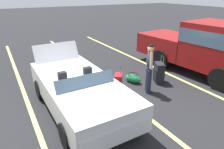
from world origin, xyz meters
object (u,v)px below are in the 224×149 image
object	(u,v)px
convertible_car	(82,94)
suitcase_medium_bright	(118,83)
duffel_bag	(133,78)
traveler_person	(150,66)
parked_pickup_truck_near	(204,47)
suitcase_large_black	(159,73)

from	to	relation	value
convertible_car	suitcase_medium_bright	world-z (taller)	convertible_car
suitcase_medium_bright	duffel_bag	size ratio (longest dim) A/B	1.26
duffel_bag	traveler_person	xyz separation A→B (m)	(0.87, -0.01, 0.77)
duffel_bag	parked_pickup_truck_near	distance (m)	3.20
duffel_bag	parked_pickup_truck_near	xyz separation A→B (m)	(0.60, 2.99, 0.95)
traveler_person	suitcase_large_black	bearing A→B (deg)	-123.98
suitcase_large_black	duffel_bag	bearing A→B (deg)	-2.94
convertible_car	traveler_person	bearing A→B (deg)	91.26
traveler_person	parked_pickup_truck_near	size ratio (longest dim) A/B	0.32
suitcase_medium_bright	suitcase_large_black	bearing A→B (deg)	-146.34
suitcase_medium_bright	traveler_person	world-z (taller)	traveler_person
traveler_person	parked_pickup_truck_near	bearing A→B (deg)	-145.75
duffel_bag	parked_pickup_truck_near	world-z (taller)	parked_pickup_truck_near
convertible_car	duffel_bag	size ratio (longest dim) A/B	5.98
traveler_person	convertible_car	bearing A→B (deg)	30.92
suitcase_large_black	parked_pickup_truck_near	bearing A→B (deg)	-159.57
convertible_car	traveler_person	size ratio (longest dim) A/B	2.55
suitcase_large_black	traveler_person	xyz separation A→B (m)	(0.43, -0.85, 0.56)
suitcase_large_black	parked_pickup_truck_near	xyz separation A→B (m)	(0.16, 2.15, 0.74)
convertible_car	parked_pickup_truck_near	size ratio (longest dim) A/B	0.82
convertible_car	parked_pickup_truck_near	distance (m)	5.41
convertible_car	duffel_bag	bearing A→B (deg)	111.15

